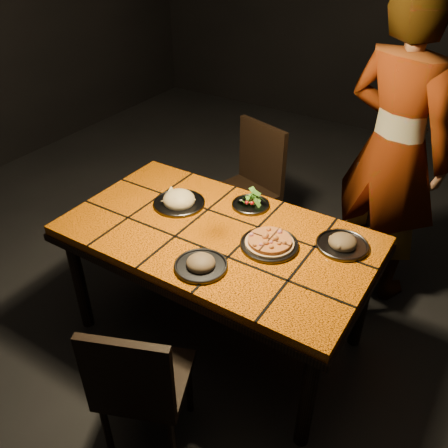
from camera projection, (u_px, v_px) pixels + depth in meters
The scene contains 11 objects.
room_shell at pixel (216, 90), 2.04m from camera, with size 6.04×7.04×3.08m.
dining_table at pixel (217, 244), 2.50m from camera, with size 1.62×0.92×0.75m.
chair_near at pixel (139, 383), 2.01m from camera, with size 0.49×0.49×0.83m.
chair_far_left at pixel (251, 181), 3.34m from camera, with size 0.52×0.52×0.93m.
chair_far_right at pixel (370, 226), 2.98m from camera, with size 0.42×0.42×0.83m.
diner at pixel (394, 151), 2.76m from camera, with size 0.70×0.46×1.93m, color brown.
plate_pizza at pixel (269, 243), 2.35m from camera, with size 0.29×0.29×0.04m.
plate_pasta at pixel (179, 201), 2.67m from camera, with size 0.29×0.29×0.10m.
plate_salad at pixel (251, 202), 2.65m from camera, with size 0.21×0.21×0.07m.
plate_mushroom_a at pixel (201, 264), 2.21m from camera, with size 0.25×0.25×0.08m.
plate_mushroom_b at pixel (343, 243), 2.34m from camera, with size 0.26×0.26×0.09m.
Camera 1 is at (1.11, -1.67, 2.17)m, focal length 38.00 mm.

